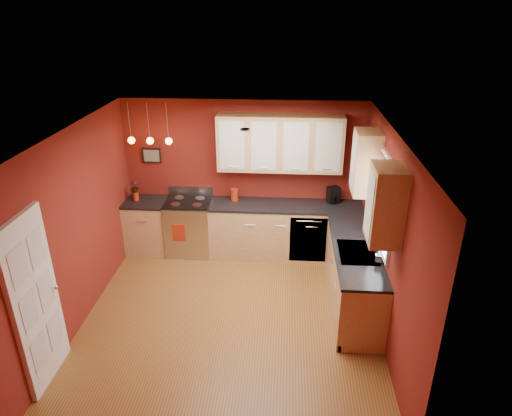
# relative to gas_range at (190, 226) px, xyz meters

# --- Properties ---
(floor) EXTENTS (4.20, 4.20, 0.00)m
(floor) POSITION_rel_gas_range_xyz_m (0.92, -1.80, -0.48)
(floor) COLOR brown
(floor) RESTS_ON ground
(ceiling) EXTENTS (4.00, 4.20, 0.02)m
(ceiling) POSITION_rel_gas_range_xyz_m (0.92, -1.80, 2.12)
(ceiling) COLOR silver
(ceiling) RESTS_ON wall_back
(wall_back) EXTENTS (4.00, 0.02, 2.60)m
(wall_back) POSITION_rel_gas_range_xyz_m (0.92, 0.30, 0.82)
(wall_back) COLOR maroon
(wall_back) RESTS_ON floor
(wall_front) EXTENTS (4.00, 0.02, 2.60)m
(wall_front) POSITION_rel_gas_range_xyz_m (0.92, -3.90, 0.82)
(wall_front) COLOR maroon
(wall_front) RESTS_ON floor
(wall_left) EXTENTS (0.02, 4.20, 2.60)m
(wall_left) POSITION_rel_gas_range_xyz_m (-1.08, -1.80, 0.82)
(wall_left) COLOR maroon
(wall_left) RESTS_ON floor
(wall_right) EXTENTS (0.02, 4.20, 2.60)m
(wall_right) POSITION_rel_gas_range_xyz_m (2.92, -1.80, 0.82)
(wall_right) COLOR maroon
(wall_right) RESTS_ON floor
(base_cabinets_back_left) EXTENTS (0.70, 0.60, 0.90)m
(base_cabinets_back_left) POSITION_rel_gas_range_xyz_m (-0.73, -0.00, -0.03)
(base_cabinets_back_left) COLOR tan
(base_cabinets_back_left) RESTS_ON floor
(base_cabinets_back_right) EXTENTS (2.54, 0.60, 0.90)m
(base_cabinets_back_right) POSITION_rel_gas_range_xyz_m (1.65, -0.00, -0.03)
(base_cabinets_back_right) COLOR tan
(base_cabinets_back_right) RESTS_ON floor
(base_cabinets_right) EXTENTS (0.60, 2.10, 0.90)m
(base_cabinets_right) POSITION_rel_gas_range_xyz_m (2.62, -1.35, -0.03)
(base_cabinets_right) COLOR tan
(base_cabinets_right) RESTS_ON floor
(counter_back_left) EXTENTS (0.70, 0.62, 0.04)m
(counter_back_left) POSITION_rel_gas_range_xyz_m (-0.73, -0.00, 0.44)
(counter_back_left) COLOR black
(counter_back_left) RESTS_ON base_cabinets_back_left
(counter_back_right) EXTENTS (2.54, 0.62, 0.04)m
(counter_back_right) POSITION_rel_gas_range_xyz_m (1.65, -0.00, 0.44)
(counter_back_right) COLOR black
(counter_back_right) RESTS_ON base_cabinets_back_right
(counter_right) EXTENTS (0.62, 2.10, 0.04)m
(counter_right) POSITION_rel_gas_range_xyz_m (2.62, -1.35, 0.44)
(counter_right) COLOR black
(counter_right) RESTS_ON base_cabinets_right
(gas_range) EXTENTS (0.76, 0.64, 1.11)m
(gas_range) POSITION_rel_gas_range_xyz_m (0.00, 0.00, 0.00)
(gas_range) COLOR #B8B8BD
(gas_range) RESTS_ON floor
(dishwasher_front) EXTENTS (0.60, 0.02, 0.80)m
(dishwasher_front) POSITION_rel_gas_range_xyz_m (2.02, -0.29, -0.03)
(dishwasher_front) COLOR #B8B8BD
(dishwasher_front) RESTS_ON base_cabinets_back_right
(sink) EXTENTS (0.50, 0.70, 0.33)m
(sink) POSITION_rel_gas_range_xyz_m (2.62, -1.50, 0.43)
(sink) COLOR gray
(sink) RESTS_ON counter_right
(window) EXTENTS (0.06, 1.02, 1.22)m
(window) POSITION_rel_gas_range_xyz_m (2.89, -1.50, 1.21)
(window) COLOR white
(window) RESTS_ON wall_right
(door_left_wall) EXTENTS (0.12, 0.82, 2.05)m
(door_left_wall) POSITION_rel_gas_range_xyz_m (-1.05, -3.00, 0.54)
(door_left_wall) COLOR white
(door_left_wall) RESTS_ON floor
(upper_cabinets_back) EXTENTS (2.00, 0.35, 0.90)m
(upper_cabinets_back) POSITION_rel_gas_range_xyz_m (1.52, 0.12, 1.47)
(upper_cabinets_back) COLOR tan
(upper_cabinets_back) RESTS_ON wall_back
(upper_cabinets_right) EXTENTS (0.35, 1.95, 0.90)m
(upper_cabinets_right) POSITION_rel_gas_range_xyz_m (2.75, -1.48, 1.47)
(upper_cabinets_right) COLOR tan
(upper_cabinets_right) RESTS_ON wall_right
(wall_picture) EXTENTS (0.32, 0.03, 0.26)m
(wall_picture) POSITION_rel_gas_range_xyz_m (-0.63, 0.28, 1.17)
(wall_picture) COLOR black
(wall_picture) RESTS_ON wall_back
(pendant_lights) EXTENTS (0.71, 0.11, 0.66)m
(pendant_lights) POSITION_rel_gas_range_xyz_m (-0.53, -0.05, 1.53)
(pendant_lights) COLOR gray
(pendant_lights) RESTS_ON ceiling
(red_canister) EXTENTS (0.14, 0.14, 0.21)m
(red_canister) POSITION_rel_gas_range_xyz_m (0.77, 0.11, 0.56)
(red_canister) COLOR #9C2710
(red_canister) RESTS_ON counter_back_right
(red_vase) EXTENTS (0.10, 0.10, 0.15)m
(red_vase) POSITION_rel_gas_range_xyz_m (-0.89, 0.01, 0.54)
(red_vase) COLOR #9C2710
(red_vase) RESTS_ON counter_back_left
(flowers) EXTENTS (0.14, 0.14, 0.22)m
(flowers) POSITION_rel_gas_range_xyz_m (-0.89, 0.01, 0.70)
(flowers) COLOR #9C2710
(flowers) RESTS_ON red_vase
(coffee_maker) EXTENTS (0.23, 0.23, 0.27)m
(coffee_maker) POSITION_rel_gas_range_xyz_m (2.43, 0.14, 0.59)
(coffee_maker) COLOR black
(coffee_maker) RESTS_ON counter_back_right
(soap_pump) EXTENTS (0.09, 0.09, 0.18)m
(soap_pump) POSITION_rel_gas_range_xyz_m (2.84, -1.76, 0.55)
(soap_pump) COLOR white
(soap_pump) RESTS_ON counter_right
(dish_towel) EXTENTS (0.22, 0.02, 0.30)m
(dish_towel) POSITION_rel_gas_range_xyz_m (-0.11, -0.33, 0.04)
(dish_towel) COLOR #9C2710
(dish_towel) RESTS_ON gas_range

